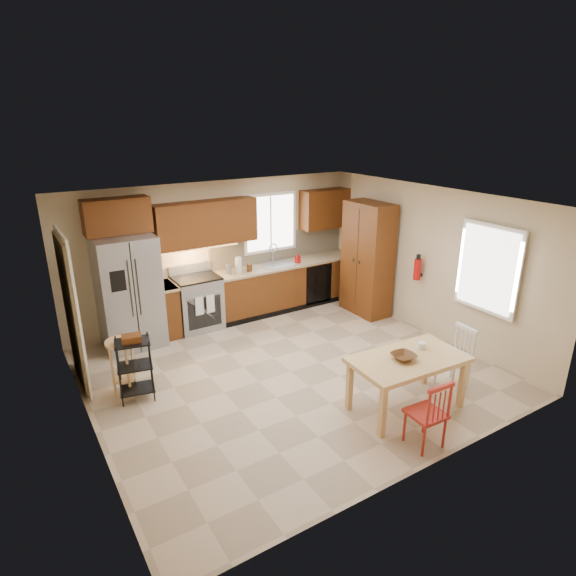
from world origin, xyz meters
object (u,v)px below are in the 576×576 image
Objects in this scene: soap_bottle at (298,258)px; chair_white at (454,358)px; dining_table at (406,383)px; bar_stool at (123,367)px; pantry at (367,259)px; utility_cart at (135,369)px; chair_red at (426,412)px; fire_extinguisher at (417,269)px; range_stove at (198,303)px; refrigerator at (129,292)px; table_bowl at (403,360)px; table_jar at (421,347)px.

chair_white is at bearing -86.40° from soap_bottle.
bar_stool reaches higher than dining_table.
soap_bottle is at bearing 25.23° from bar_stool.
utility_cart is (-4.53, -0.72, -0.61)m from pantry.
soap_bottle is 0.22× the size of utility_cart.
bar_stool is at bearing 135.17° from chair_red.
range_stove is at bearing 147.38° from fire_extinguisher.
refrigerator is 2.08× the size of utility_cart.
table_jar reaches higher than table_bowl.
chair_white is 2.90× the size of table_bowl.
dining_table is 1.86× the size of bar_stool.
fire_extinguisher is 0.42× the size of chair_red.
pantry reaches higher than chair_white.
utility_cart is at bearing 65.74° from chair_white.
pantry is at bearing -18.29° from range_stove.
range_stove reaches higher than chair_red.
pantry is at bearing -12.62° from refrigerator.
soap_bottle is 3.59m from table_jar.
chair_red is (-2.02, -3.40, -0.62)m from pantry.
soap_bottle reaches higher than table_jar.
chair_white is (-0.72, -2.70, -0.62)m from pantry.
fire_extinguisher is (0.20, -1.05, 0.05)m from pantry.
chair_red is 2.90× the size of table_bowl.
utility_cart is (-2.51, 2.68, 0.01)m from chair_red.
dining_table is (-1.87, -1.70, -0.75)m from fire_extinguisher.
range_stove is 4.82× the size of soap_bottle.
refrigerator is at bearing 122.77° from table_bowl.
pantry is (2.98, -0.99, 0.59)m from range_stove.
chair_white is 0.97× the size of utility_cart.
utility_cart is (-0.40, -1.64, -0.47)m from refrigerator.
soap_bottle is 3.75m from table_bowl.
bar_stool is (-1.66, -1.47, -0.07)m from range_stove.
soap_bottle is (3.18, -0.02, 0.09)m from refrigerator.
fire_extinguisher is 0.41× the size of utility_cart.
pantry is 2.86m from chair_white.
refrigerator reaches higher than dining_table.
refrigerator is at bearing 179.55° from soap_bottle.
table_bowl is at bearing -57.23° from refrigerator.
chair_red reaches higher than table_jar.
refrigerator is 1.24m from range_stove.
utility_cart reaches higher than chair_red.
pantry is at bearing 57.33° from table_bowl.
pantry reaches higher than utility_cart.
refrigerator is 1.26× the size of dining_table.
fire_extinguisher is 2.64m from dining_table.
chair_white is at bearing -15.06° from utility_cart.
table_bowl is (1.22, -3.74, 0.26)m from range_stove.
chair_red is 7.41× the size of table_jar.
fire_extinguisher is (3.18, -2.04, 0.64)m from range_stove.
pantry is 3.00m from table_jar.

